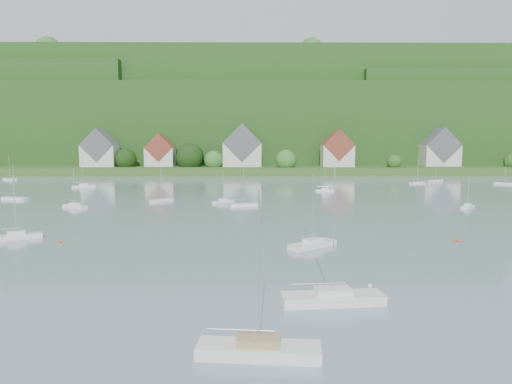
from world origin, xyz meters
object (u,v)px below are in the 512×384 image
near_sailboat_2 (259,349)px  near_sailboat_3 (312,244)px  near_sailboat_4 (333,297)px  near_sailboat_6 (16,236)px

near_sailboat_2 → near_sailboat_3: bearing=82.2°
near_sailboat_3 → near_sailboat_4: near_sailboat_4 is taller
near_sailboat_6 → near_sailboat_4: bearing=-62.9°
near_sailboat_2 → near_sailboat_6: bearing=138.5°
near_sailboat_4 → near_sailboat_6: bearing=141.1°
near_sailboat_2 → near_sailboat_3: 30.61m
near_sailboat_4 → near_sailboat_6: size_ratio=1.29×
near_sailboat_2 → near_sailboat_3: near_sailboat_2 is taller
near_sailboat_2 → near_sailboat_4: size_ratio=0.92×
near_sailboat_2 → near_sailboat_3: size_ratio=1.12×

